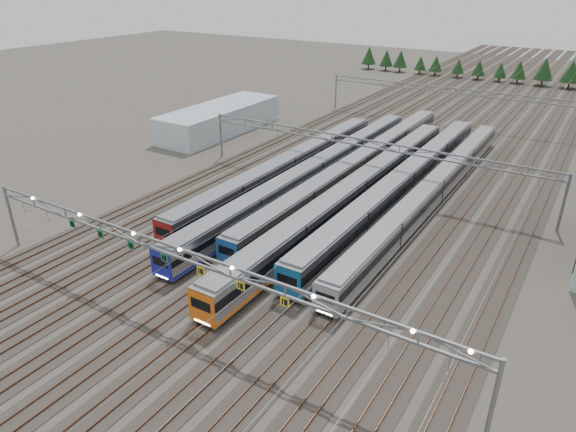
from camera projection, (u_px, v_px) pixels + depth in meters
The scene contains 13 objects.
ground at pixel (189, 319), 50.12m from camera, with size 400.00×400.00×0.00m, color #47423A.
track_bed at pixel (465, 103), 125.89m from camera, with size 54.00×260.00×5.42m.
train_a at pixel (287, 168), 81.91m from camera, with size 3.18×55.20×4.15m.
train_b at pixel (314, 172), 80.55m from camera, with size 3.00×67.13×3.92m.
train_c at pixel (358, 166), 83.33m from camera, with size 3.00×68.75×3.91m.
train_d at pixel (356, 192), 73.13m from camera, with size 3.19×66.84×4.16m.
train_e at pixel (403, 183), 76.22m from camera, with size 3.18×64.90×4.15m.
train_f at pixel (433, 190), 74.43m from camera, with size 2.84×66.22×3.69m.
gantry_near at pixel (181, 257), 47.00m from camera, with size 56.36×0.61×8.08m.
gantry_mid at pixel (364, 149), 77.93m from camera, with size 56.36×0.36×8.00m.
gantry_far at pixel (450, 95), 112.32m from camera, with size 56.36×0.36×8.00m.
west_shed at pixel (220, 119), 107.93m from camera, with size 10.00×30.00×5.40m, color #A8C1C9.
treeline at pixel (510, 69), 155.16m from camera, with size 100.10×5.60×7.02m.
Camera 1 is at (30.01, -29.44, 30.67)m, focal length 32.00 mm.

